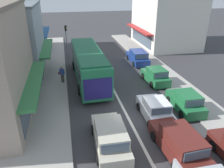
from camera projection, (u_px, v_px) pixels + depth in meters
name	position (u px, v px, depth m)	size (l,w,h in m)	color
ground_plane	(129.00, 120.00, 15.74)	(140.00, 140.00, 0.00)	#353538
lane_centre_line	(116.00, 95.00, 19.29)	(0.20, 28.00, 0.01)	silver
sidewalk_left	(38.00, 92.00, 19.70)	(5.20, 44.00, 0.14)	#A39E96
kerb_right	(171.00, 80.00, 22.26)	(2.80, 44.00, 0.12)	#A39E96
shopfront_mid_block	(3.00, 41.00, 22.23)	(8.52, 8.52, 7.27)	#84939E
shopfront_far_end	(17.00, 22.00, 29.97)	(7.11, 8.77, 8.37)	#84939E
building_right_far	(166.00, 13.00, 33.14)	(8.77, 10.46, 9.88)	silver
city_bus	(88.00, 63.00, 21.47)	(2.89, 10.90, 3.23)	#237A4C
wagon_adjacent_lane_trail	(179.00, 143.00, 12.31)	(2.06, 4.56, 1.58)	#561E19
wagon_behind_bus_mid	(110.00, 137.00, 12.80)	(2.05, 4.56, 1.58)	#B7B29E
sedan_behind_bus_near	(156.00, 110.00, 15.69)	(2.02, 4.26, 1.47)	silver
parked_hatchback_kerb_second	(186.00, 102.00, 16.72)	(1.91, 3.75, 1.54)	#1E6638
parked_hatchback_kerb_third	(156.00, 76.00, 21.46)	(1.89, 3.74, 1.54)	#1E6638
parked_wagon_kerb_rear	(138.00, 57.00, 26.92)	(1.99, 4.53, 1.58)	navy
traffic_light_downstreet	(66.00, 36.00, 28.13)	(0.33, 0.24, 4.20)	gray
pedestrian_with_handbag_near	(62.00, 73.00, 21.10)	(0.62, 0.47, 1.63)	#4C4742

